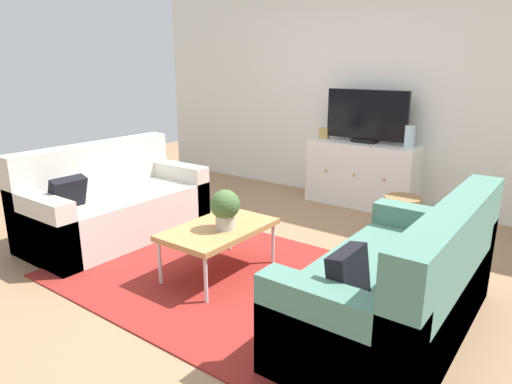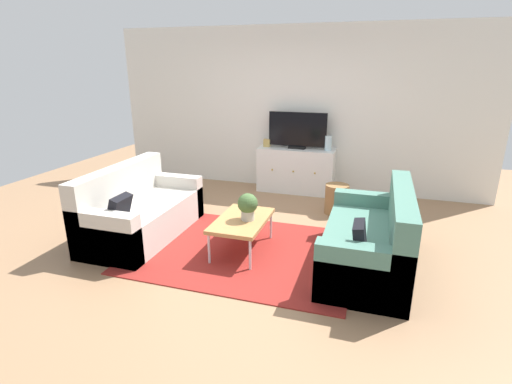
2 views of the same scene
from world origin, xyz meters
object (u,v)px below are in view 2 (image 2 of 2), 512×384
couch_right_side (374,243)px  flat_screen_tv (298,131)px  mantel_clock (267,143)px  coffee_table (242,221)px  wicker_basket (337,199)px  glass_vase (328,143)px  tv_console (296,170)px  couch_left_side (138,213)px  potted_plant (248,205)px

couch_right_side → flat_screen_tv: (-1.34, 2.39, 0.75)m
mantel_clock → couch_right_side: bearing=-52.0°
coffee_table → wicker_basket: 1.81m
glass_vase → tv_console: bearing=-180.0°
couch_left_side → couch_right_side: bearing=0.0°
couch_right_side → mantel_clock: (-1.86, 2.37, 0.52)m
couch_right_side → coffee_table: size_ratio=1.89×
couch_left_side → mantel_clock: bearing=66.8°
couch_left_side → tv_console: 2.83m
couch_right_side → wicker_basket: size_ratio=3.93×
couch_right_side → flat_screen_tv: 2.84m
couch_left_side → wicker_basket: couch_left_side is taller
glass_vase → mantel_clock: (-1.04, 0.00, -0.06)m
mantel_clock → wicker_basket: size_ratio=0.30×
wicker_basket → mantel_clock: bearing=146.9°
coffee_table → couch_left_side: bearing=178.8°
coffee_table → potted_plant: size_ratio=2.90×
mantel_clock → couch_left_side: bearing=-113.2°
couch_left_side → glass_vase: glass_vase is taller
couch_left_side → tv_console: size_ratio=1.34×
tv_console → couch_left_side: bearing=-122.9°
potted_plant → wicker_basket: bearing=61.7°
couch_right_side → glass_vase: (-0.82, 2.37, 0.57)m
potted_plant → wicker_basket: (0.84, 1.56, -0.36)m
potted_plant → mantel_clock: 2.46m
glass_vase → wicker_basket: glass_vase is taller
potted_plant → glass_vase: (0.57, 2.41, 0.29)m
coffee_table → wicker_basket: bearing=59.6°
flat_screen_tv → coffee_table: bearing=-93.0°
tv_console → flat_screen_tv: 0.67m
coffee_table → mantel_clock: 2.48m
couch_left_side → couch_right_side: size_ratio=1.00×
flat_screen_tv → glass_vase: 0.55m
couch_right_side → glass_vase: size_ratio=7.07×
wicker_basket → glass_vase: bearing=107.5°
wicker_basket → potted_plant: bearing=-118.3°
wicker_basket → flat_screen_tv: bearing=132.1°
couch_left_side → tv_console: bearing=57.1°
flat_screen_tv → mantel_clock: 0.57m
couch_right_side → glass_vase: 2.58m
couch_left_side → coffee_table: (1.41, -0.03, 0.08)m
flat_screen_tv → glass_vase: bearing=-2.2°
couch_left_side → potted_plant: size_ratio=5.47×
coffee_table → glass_vase: glass_vase is taller
couch_right_side → mantel_clock: couch_right_side is taller
tv_console → wicker_basket: (0.79, -0.85, -0.16)m
coffee_table → potted_plant: (0.07, -0.00, 0.20)m
couch_left_side → coffee_table: bearing=-1.2°
flat_screen_tv → mantel_clock: size_ratio=7.40×
coffee_table → potted_plant: potted_plant is taller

